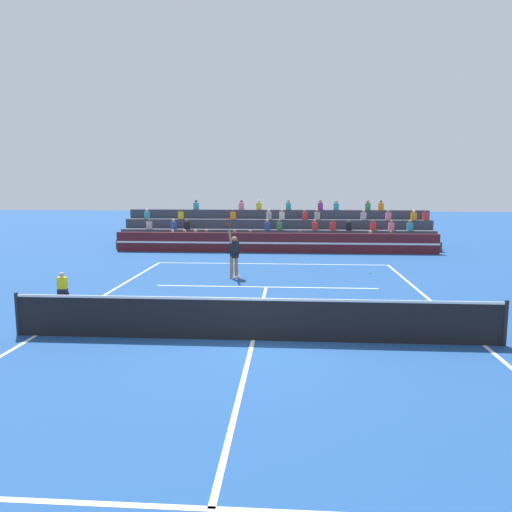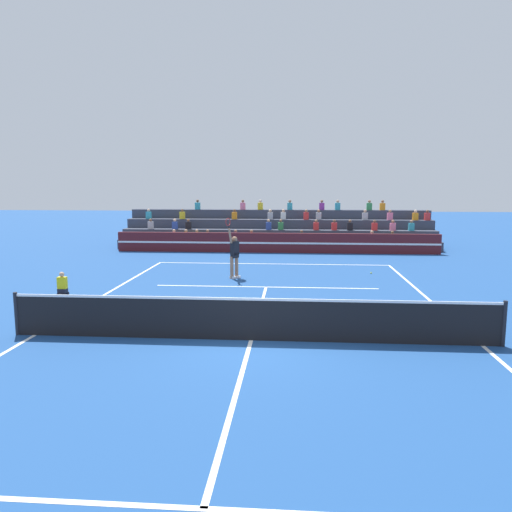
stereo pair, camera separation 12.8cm
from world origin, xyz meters
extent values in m
plane|color=navy|center=(0.00, 0.00, 0.00)|extent=(120.00, 120.00, 0.00)
cube|color=white|center=(0.00, 11.90, 0.00)|extent=(11.00, 0.10, 0.01)
cube|color=white|center=(-5.50, 0.00, 0.00)|extent=(0.10, 23.80, 0.01)
cube|color=white|center=(5.50, 0.00, 0.00)|extent=(0.10, 23.80, 0.01)
cube|color=white|center=(0.00, -6.43, 0.00)|extent=(8.25, 0.10, 0.01)
cube|color=white|center=(0.00, 6.43, 0.00)|extent=(8.25, 0.10, 0.01)
cube|color=white|center=(0.00, 0.00, 0.00)|extent=(0.10, 12.85, 0.01)
cylinder|color=black|center=(-5.95, 0.00, 0.55)|extent=(0.10, 0.10, 1.10)
cylinder|color=black|center=(5.95, 0.00, 0.55)|extent=(0.10, 0.10, 1.10)
cube|color=black|center=(0.00, 0.00, 0.50)|extent=(11.90, 0.02, 1.00)
cube|color=white|center=(0.00, 0.00, 1.03)|extent=(11.90, 0.04, 0.06)
cube|color=#51191E|center=(0.00, 15.94, 0.55)|extent=(18.00, 0.24, 1.10)
cube|color=white|center=(0.00, 15.81, 0.55)|extent=(18.00, 0.02, 0.10)
cube|color=#383D4C|center=(0.00, 17.21, 0.28)|extent=(18.78, 0.95, 0.55)
cube|color=pink|center=(5.44, 17.04, 0.77)|extent=(0.32, 0.22, 0.44)
sphere|color=tan|center=(5.44, 17.04, 1.09)|extent=(0.18, 0.18, 0.18)
cube|color=pink|center=(-6.05, 17.04, 0.77)|extent=(0.32, 0.22, 0.44)
sphere|color=beige|center=(-6.05, 17.04, 1.09)|extent=(0.18, 0.18, 0.18)
cube|color=black|center=(-4.05, 17.04, 0.77)|extent=(0.32, 0.22, 0.44)
sphere|color=#9E7051|center=(-4.05, 17.04, 1.09)|extent=(0.18, 0.18, 0.18)
cube|color=#338C4C|center=(6.59, 17.04, 0.77)|extent=(0.32, 0.22, 0.44)
sphere|color=brown|center=(6.59, 17.04, 1.09)|extent=(0.18, 0.18, 0.18)
cube|color=orange|center=(-5.33, 17.04, 0.77)|extent=(0.32, 0.22, 0.44)
sphere|color=tan|center=(-5.33, 17.04, 1.09)|extent=(0.18, 0.18, 0.18)
cube|color=purple|center=(-2.39, 17.04, 0.77)|extent=(0.32, 0.22, 0.44)
sphere|color=#9E7051|center=(-2.39, 17.04, 1.09)|extent=(0.18, 0.18, 0.18)
cube|color=yellow|center=(-4.68, 17.04, 0.77)|extent=(0.32, 0.22, 0.44)
sphere|color=tan|center=(-4.68, 17.04, 1.09)|extent=(0.18, 0.18, 0.18)
cube|color=teal|center=(1.44, 17.04, 0.77)|extent=(0.32, 0.22, 0.44)
sphere|color=brown|center=(1.44, 17.04, 1.09)|extent=(0.18, 0.18, 0.18)
cube|color=red|center=(-1.46, 17.04, 0.77)|extent=(0.32, 0.22, 0.44)
sphere|color=#9E7051|center=(-1.46, 17.04, 1.09)|extent=(0.18, 0.18, 0.18)
cube|color=#383D4C|center=(0.00, 18.16, 0.55)|extent=(18.78, 0.95, 1.10)
cube|color=red|center=(3.37, 17.99, 1.32)|extent=(0.32, 0.22, 0.44)
sphere|color=brown|center=(3.37, 17.99, 1.64)|extent=(0.18, 0.18, 0.18)
cube|color=black|center=(-5.39, 17.99, 1.32)|extent=(0.32, 0.22, 0.44)
sphere|color=brown|center=(-5.39, 17.99, 1.64)|extent=(0.18, 0.18, 0.18)
cube|color=red|center=(2.30, 17.99, 1.32)|extent=(0.32, 0.22, 0.44)
sphere|color=#9E7051|center=(2.30, 17.99, 1.64)|extent=(0.18, 0.18, 0.18)
cube|color=#B2B2B7|center=(-7.72, 17.99, 1.32)|extent=(0.32, 0.22, 0.44)
sphere|color=brown|center=(-7.72, 17.99, 1.64)|extent=(0.18, 0.18, 0.18)
cube|color=#338C4C|center=(0.21, 17.99, 1.32)|extent=(0.32, 0.22, 0.44)
sphere|color=brown|center=(0.21, 17.99, 1.64)|extent=(0.18, 0.18, 0.18)
cube|color=black|center=(4.30, 17.99, 1.32)|extent=(0.32, 0.22, 0.44)
sphere|color=brown|center=(4.30, 17.99, 1.64)|extent=(0.18, 0.18, 0.18)
cube|color=pink|center=(6.78, 17.99, 1.32)|extent=(0.32, 0.22, 0.44)
sphere|color=#9E7051|center=(6.78, 17.99, 1.64)|extent=(0.18, 0.18, 0.18)
cube|color=#2D4CA5|center=(-6.22, 17.99, 1.32)|extent=(0.32, 0.22, 0.44)
sphere|color=beige|center=(-6.22, 17.99, 1.64)|extent=(0.18, 0.18, 0.18)
cube|color=red|center=(5.73, 17.99, 1.32)|extent=(0.32, 0.22, 0.44)
sphere|color=brown|center=(5.73, 17.99, 1.64)|extent=(0.18, 0.18, 0.18)
cube|color=teal|center=(7.86, 17.99, 1.32)|extent=(0.32, 0.22, 0.44)
sphere|color=#9E7051|center=(7.86, 17.99, 1.64)|extent=(0.18, 0.18, 0.18)
cube|color=#2D4CA5|center=(-0.52, 17.99, 1.32)|extent=(0.32, 0.22, 0.44)
sphere|color=tan|center=(-0.52, 17.99, 1.64)|extent=(0.18, 0.18, 0.18)
cube|color=#383D4C|center=(0.00, 19.11, 0.83)|extent=(18.78, 0.95, 1.65)
cube|color=#B2B2B7|center=(2.49, 18.94, 1.87)|extent=(0.32, 0.22, 0.44)
sphere|color=#9E7051|center=(2.49, 18.94, 2.19)|extent=(0.18, 0.18, 0.18)
cube|color=yellow|center=(-5.96, 18.94, 1.87)|extent=(0.32, 0.22, 0.44)
sphere|color=brown|center=(-5.96, 18.94, 2.19)|extent=(0.18, 0.18, 0.18)
cube|color=orange|center=(-2.69, 18.94, 1.87)|extent=(0.32, 0.22, 0.44)
sphere|color=brown|center=(-2.69, 18.94, 2.19)|extent=(0.18, 0.18, 0.18)
cube|color=red|center=(8.98, 18.94, 1.87)|extent=(0.32, 0.22, 0.44)
sphere|color=brown|center=(8.98, 18.94, 2.19)|extent=(0.18, 0.18, 0.18)
cube|color=silver|center=(0.33, 18.94, 1.87)|extent=(0.32, 0.22, 0.44)
sphere|color=tan|center=(0.33, 18.94, 2.19)|extent=(0.18, 0.18, 0.18)
cube|color=#B2B2B7|center=(5.29, 18.94, 1.87)|extent=(0.32, 0.22, 0.44)
sphere|color=tan|center=(5.29, 18.94, 2.19)|extent=(0.18, 0.18, 0.18)
cube|color=teal|center=(-8.11, 18.94, 1.87)|extent=(0.32, 0.22, 0.44)
sphere|color=beige|center=(-8.11, 18.94, 2.19)|extent=(0.18, 0.18, 0.18)
cube|color=red|center=(1.73, 18.94, 1.87)|extent=(0.32, 0.22, 0.44)
sphere|color=#9E7051|center=(1.73, 18.94, 2.19)|extent=(0.18, 0.18, 0.18)
cube|color=#B2B2B7|center=(-0.47, 18.94, 1.87)|extent=(0.32, 0.22, 0.44)
sphere|color=beige|center=(-0.47, 18.94, 2.19)|extent=(0.18, 0.18, 0.18)
cube|color=pink|center=(6.77, 18.94, 1.87)|extent=(0.32, 0.22, 0.44)
sphere|color=#9E7051|center=(6.77, 18.94, 2.19)|extent=(0.18, 0.18, 0.18)
cube|color=orange|center=(8.28, 18.94, 1.87)|extent=(0.32, 0.22, 0.44)
sphere|color=beige|center=(8.28, 18.94, 2.19)|extent=(0.18, 0.18, 0.18)
cube|color=#383D4C|center=(0.00, 20.06, 1.10)|extent=(18.78, 0.95, 2.20)
cube|color=teal|center=(0.72, 19.89, 2.42)|extent=(0.32, 0.22, 0.44)
sphere|color=#9E7051|center=(0.72, 19.89, 2.74)|extent=(0.18, 0.18, 0.18)
cube|color=purple|center=(2.72, 19.89, 2.42)|extent=(0.32, 0.22, 0.44)
sphere|color=brown|center=(2.72, 19.89, 2.74)|extent=(0.18, 0.18, 0.18)
cube|color=teal|center=(-5.17, 19.89, 2.42)|extent=(0.32, 0.22, 0.44)
sphere|color=brown|center=(-5.17, 19.89, 2.74)|extent=(0.18, 0.18, 0.18)
cube|color=pink|center=(-2.26, 19.89, 2.42)|extent=(0.32, 0.22, 0.44)
sphere|color=brown|center=(-2.26, 19.89, 2.74)|extent=(0.18, 0.18, 0.18)
cube|color=orange|center=(6.47, 19.89, 2.42)|extent=(0.32, 0.22, 0.44)
sphere|color=brown|center=(6.47, 19.89, 2.74)|extent=(0.18, 0.18, 0.18)
cube|color=#338C4C|center=(5.66, 19.89, 2.42)|extent=(0.32, 0.22, 0.44)
sphere|color=#9E7051|center=(5.66, 19.89, 2.74)|extent=(0.18, 0.18, 0.18)
cube|color=yellow|center=(-1.15, 19.89, 2.42)|extent=(0.32, 0.22, 0.44)
sphere|color=beige|center=(-1.15, 19.89, 2.74)|extent=(0.18, 0.18, 0.18)
cube|color=teal|center=(3.71, 19.89, 2.42)|extent=(0.32, 0.22, 0.44)
sphere|color=tan|center=(3.71, 19.89, 2.74)|extent=(0.18, 0.18, 0.18)
cube|color=black|center=(-6.83, 4.34, 0.06)|extent=(0.28, 0.36, 0.12)
cube|color=black|center=(-6.83, 4.34, 0.18)|extent=(0.28, 0.24, 0.18)
cube|color=yellow|center=(-6.83, 4.34, 0.47)|extent=(0.30, 0.18, 0.40)
sphere|color=tan|center=(-6.83, 4.34, 0.76)|extent=(0.17, 0.17, 0.17)
cylinder|color=#9E7051|center=(-1.31, 8.19, 0.45)|extent=(0.14, 0.14, 0.90)
cylinder|color=#9E7051|center=(-1.49, 8.04, 0.45)|extent=(0.14, 0.14, 0.90)
cube|color=black|center=(-1.37, 8.11, 0.94)|extent=(0.33, 0.38, 0.20)
cube|color=black|center=(-1.37, 8.11, 1.24)|extent=(0.35, 0.41, 0.56)
sphere|color=#9E7051|center=(-1.37, 8.11, 1.60)|extent=(0.22, 0.22, 0.22)
cube|color=white|center=(-1.27, 8.17, 0.04)|extent=(0.29, 0.23, 0.09)
cube|color=white|center=(-1.45, 8.02, 0.04)|extent=(0.29, 0.23, 0.09)
cylinder|color=#9E7051|center=(-1.26, 8.32, 1.18)|extent=(0.09, 0.09, 0.56)
cylinder|color=#9E7051|center=(-1.52, 7.86, 1.75)|extent=(0.19, 0.24, 0.60)
cylinder|color=black|center=(-1.57, 7.78, 2.14)|extent=(0.07, 0.09, 0.22)
torus|color=#B21E1E|center=(-1.59, 7.74, 2.31)|extent=(0.21, 0.34, 0.37)
sphere|color=#C6DB33|center=(4.32, 9.57, 0.03)|extent=(0.07, 0.07, 0.07)
camera|label=1|loc=(0.90, -11.75, 3.78)|focal=35.00mm
camera|label=2|loc=(1.03, -11.74, 3.78)|focal=35.00mm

